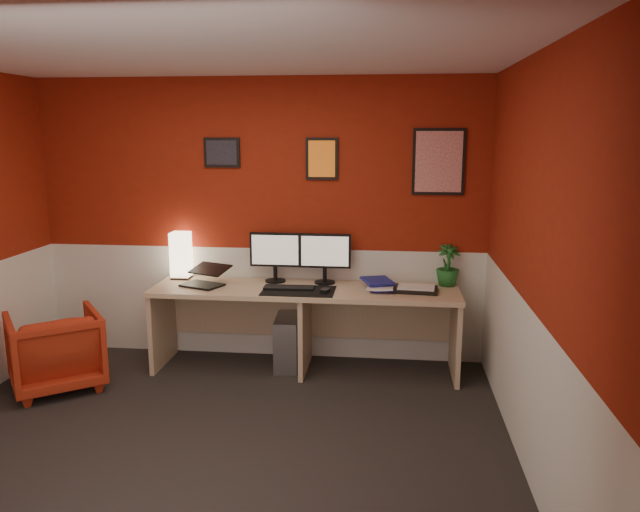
{
  "coord_description": "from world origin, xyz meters",
  "views": [
    {
      "loc": [
        1.15,
        -3.66,
        2.03
      ],
      "look_at": [
        0.6,
        1.21,
        1.05
      ],
      "focal_mm": 34.94,
      "sensor_mm": 36.0,
      "label": 1
    }
  ],
  "objects_px": {
    "armchair": "(55,350)",
    "pc_tower": "(288,342)",
    "laptop": "(202,274)",
    "desk": "(305,329)",
    "shoji_lamp": "(181,256)",
    "potted_plant": "(448,265)",
    "monitor_left": "(275,249)",
    "zen_tray": "(416,290)",
    "monitor_right": "(325,251)"
  },
  "relations": [
    {
      "from": "monitor_right",
      "to": "armchair",
      "type": "height_order",
      "value": "monitor_right"
    },
    {
      "from": "monitor_right",
      "to": "armchair",
      "type": "distance_m",
      "value": 2.34
    },
    {
      "from": "desk",
      "to": "laptop",
      "type": "bearing_deg",
      "value": -177.69
    },
    {
      "from": "laptop",
      "to": "monitor_right",
      "type": "relative_size",
      "value": 0.57
    },
    {
      "from": "monitor_left",
      "to": "potted_plant",
      "type": "height_order",
      "value": "monitor_left"
    },
    {
      "from": "zen_tray",
      "to": "monitor_right",
      "type": "bearing_deg",
      "value": 166.07
    },
    {
      "from": "desk",
      "to": "monitor_left",
      "type": "relative_size",
      "value": 4.48
    },
    {
      "from": "monitor_right",
      "to": "laptop",
      "type": "bearing_deg",
      "value": -167.77
    },
    {
      "from": "monitor_left",
      "to": "potted_plant",
      "type": "bearing_deg",
      "value": 1.03
    },
    {
      "from": "pc_tower",
      "to": "armchair",
      "type": "distance_m",
      "value": 1.9
    },
    {
      "from": "monitor_right",
      "to": "monitor_left",
      "type": "bearing_deg",
      "value": 178.85
    },
    {
      "from": "monitor_right",
      "to": "armchair",
      "type": "xyz_separation_m",
      "value": [
        -2.09,
        -0.79,
        -0.71
      ]
    },
    {
      "from": "zen_tray",
      "to": "desk",
      "type": "bearing_deg",
      "value": 179.65
    },
    {
      "from": "zen_tray",
      "to": "pc_tower",
      "type": "bearing_deg",
      "value": 176.52
    },
    {
      "from": "pc_tower",
      "to": "laptop",
      "type": "bearing_deg",
      "value": -175.61
    },
    {
      "from": "shoji_lamp",
      "to": "armchair",
      "type": "bearing_deg",
      "value": -133.28
    },
    {
      "from": "pc_tower",
      "to": "potted_plant",
      "type": "bearing_deg",
      "value": 3.55
    },
    {
      "from": "shoji_lamp",
      "to": "monitor_right",
      "type": "relative_size",
      "value": 0.69
    },
    {
      "from": "monitor_left",
      "to": "zen_tray",
      "type": "relative_size",
      "value": 1.66
    },
    {
      "from": "monitor_right",
      "to": "zen_tray",
      "type": "height_order",
      "value": "monitor_right"
    },
    {
      "from": "potted_plant",
      "to": "pc_tower",
      "type": "relative_size",
      "value": 0.79
    },
    {
      "from": "potted_plant",
      "to": "desk",
      "type": "bearing_deg",
      "value": -169.47
    },
    {
      "from": "potted_plant",
      "to": "armchair",
      "type": "distance_m",
      "value": 3.3
    },
    {
      "from": "shoji_lamp",
      "to": "monitor_right",
      "type": "bearing_deg",
      "value": -1.84
    },
    {
      "from": "monitor_left",
      "to": "laptop",
      "type": "bearing_deg",
      "value": -158.62
    },
    {
      "from": "desk",
      "to": "shoji_lamp",
      "type": "bearing_deg",
      "value": 168.71
    },
    {
      "from": "laptop",
      "to": "pc_tower",
      "type": "xyz_separation_m",
      "value": [
        0.72,
        0.1,
        -0.61
      ]
    },
    {
      "from": "armchair",
      "to": "pc_tower",
      "type": "bearing_deg",
      "value": 163.15
    },
    {
      "from": "shoji_lamp",
      "to": "laptop",
      "type": "distance_m",
      "value": 0.39
    },
    {
      "from": "armchair",
      "to": "zen_tray",
      "type": "bearing_deg",
      "value": 154.4
    },
    {
      "from": "monitor_left",
      "to": "pc_tower",
      "type": "xyz_separation_m",
      "value": [
        0.13,
        -0.14,
        -0.8
      ]
    },
    {
      "from": "shoji_lamp",
      "to": "armchair",
      "type": "relative_size",
      "value": 0.58
    },
    {
      "from": "shoji_lamp",
      "to": "monitor_right",
      "type": "distance_m",
      "value": 1.31
    },
    {
      "from": "monitor_right",
      "to": "potted_plant",
      "type": "height_order",
      "value": "monitor_right"
    },
    {
      "from": "monitor_right",
      "to": "armchair",
      "type": "bearing_deg",
      "value": -159.25
    },
    {
      "from": "zen_tray",
      "to": "armchair",
      "type": "relative_size",
      "value": 0.51
    },
    {
      "from": "monitor_left",
      "to": "armchair",
      "type": "xyz_separation_m",
      "value": [
        -1.65,
        -0.8,
        -0.71
      ]
    },
    {
      "from": "potted_plant",
      "to": "armchair",
      "type": "relative_size",
      "value": 0.52
    },
    {
      "from": "shoji_lamp",
      "to": "zen_tray",
      "type": "xyz_separation_m",
      "value": [
        2.09,
        -0.24,
        -0.18
      ]
    },
    {
      "from": "desk",
      "to": "potted_plant",
      "type": "bearing_deg",
      "value": 10.53
    },
    {
      "from": "monitor_left",
      "to": "potted_plant",
      "type": "distance_m",
      "value": 1.5
    },
    {
      "from": "armchair",
      "to": "laptop",
      "type": "bearing_deg",
      "value": 170.93
    },
    {
      "from": "laptop",
      "to": "potted_plant",
      "type": "distance_m",
      "value": 2.11
    },
    {
      "from": "laptop",
      "to": "armchair",
      "type": "relative_size",
      "value": 0.48
    },
    {
      "from": "laptop",
      "to": "monitor_left",
      "type": "relative_size",
      "value": 0.57
    },
    {
      "from": "potted_plant",
      "to": "armchair",
      "type": "xyz_separation_m",
      "value": [
        -3.14,
        -0.83,
        -0.59
      ]
    },
    {
      "from": "zen_tray",
      "to": "laptop",
      "type": "bearing_deg",
      "value": -179.06
    },
    {
      "from": "shoji_lamp",
      "to": "monitor_left",
      "type": "distance_m",
      "value": 0.87
    },
    {
      "from": "monitor_right",
      "to": "zen_tray",
      "type": "distance_m",
      "value": 0.85
    },
    {
      "from": "desk",
      "to": "shoji_lamp",
      "type": "xyz_separation_m",
      "value": [
        -1.15,
        0.23,
        0.56
      ]
    }
  ]
}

